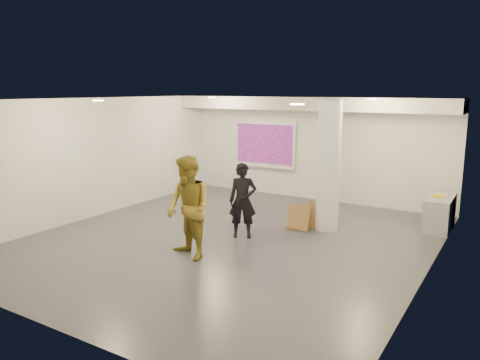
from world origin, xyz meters
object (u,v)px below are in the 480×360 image
Objects in this scene: woman at (243,201)px; man at (188,208)px; projection_screen at (265,145)px; column at (329,166)px; credenza at (439,213)px.

man reaches higher than woman.
man is at bearing -125.46° from woman.
projection_screen reaches higher than woman.
projection_screen is (-3.10, 2.65, 0.03)m from column.
projection_screen reaches higher than man.
column is at bearing 19.40° from woman.
projection_screen is at bearing 125.33° from man.
column is 1.82× the size of woman.
man is (1.53, -5.81, -0.53)m from projection_screen.
credenza is at bearing 70.57° from man.
column is at bearing -40.56° from projection_screen.
projection_screen is at bearing 84.32° from woman.
credenza is (5.32, -1.29, -1.14)m from projection_screen.
column reaches higher than projection_screen.
woman is at bearing -67.36° from projection_screen.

